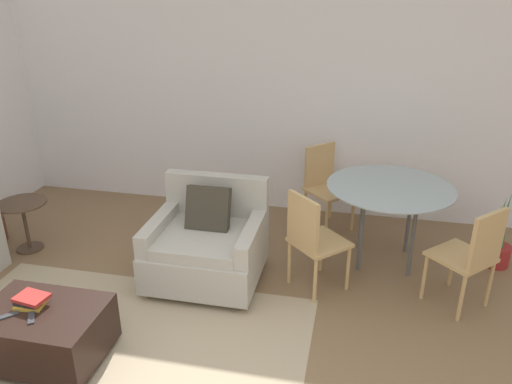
{
  "coord_description": "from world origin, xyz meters",
  "views": [
    {
      "loc": [
        0.84,
        -1.81,
        2.49
      ],
      "look_at": [
        -0.03,
        2.18,
        0.75
      ],
      "focal_mm": 35.0,
      "sensor_mm": 36.0,
      "label": 1
    }
  ],
  "objects_px": {
    "dining_table": "(389,195)",
    "ottoman": "(44,332)",
    "armchair": "(207,244)",
    "potted_plant_small": "(498,246)",
    "side_table": "(24,216)",
    "tv_remote_primary": "(31,318)",
    "book_stack": "(31,301)",
    "dining_chair_near_left": "(312,236)",
    "dining_chair_far_left": "(325,181)",
    "tv_remote_secondary": "(7,316)",
    "dining_chair_near_right": "(472,252)"
  },
  "relations": [
    {
      "from": "tv_remote_primary",
      "to": "potted_plant_small",
      "type": "relative_size",
      "value": 0.18
    },
    {
      "from": "book_stack",
      "to": "ottoman",
      "type": "bearing_deg",
      "value": -22.88
    },
    {
      "from": "tv_remote_secondary",
      "to": "dining_table",
      "type": "distance_m",
      "value": 3.23
    },
    {
      "from": "side_table",
      "to": "dining_chair_near_left",
      "type": "distance_m",
      "value": 2.83
    },
    {
      "from": "ottoman",
      "to": "dining_table",
      "type": "xyz_separation_m",
      "value": [
        2.36,
        1.88,
        0.47
      ]
    },
    {
      "from": "armchair",
      "to": "dining_table",
      "type": "xyz_separation_m",
      "value": [
        1.55,
        0.63,
        0.35
      ]
    },
    {
      "from": "tv_remote_primary",
      "to": "dining_chair_far_left",
      "type": "xyz_separation_m",
      "value": [
        1.73,
        2.6,
        0.11
      ]
    },
    {
      "from": "ottoman",
      "to": "dining_chair_far_left",
      "type": "bearing_deg",
      "value": 55.52
    },
    {
      "from": "side_table",
      "to": "dining_chair_far_left",
      "type": "distance_m",
      "value": 3.05
    },
    {
      "from": "tv_remote_secondary",
      "to": "dining_chair_near_right",
      "type": "bearing_deg",
      "value": 23.23
    },
    {
      "from": "tv_remote_primary",
      "to": "dining_chair_near_right",
      "type": "xyz_separation_m",
      "value": [
        2.99,
        1.34,
        0.11
      ]
    },
    {
      "from": "side_table",
      "to": "dining_table",
      "type": "xyz_separation_m",
      "value": [
        3.46,
        0.52,
        0.33
      ]
    },
    {
      "from": "ottoman",
      "to": "dining_chair_near_right",
      "type": "height_order",
      "value": "dining_chair_near_right"
    },
    {
      "from": "side_table",
      "to": "dining_chair_far_left",
      "type": "height_order",
      "value": "dining_chair_far_left"
    },
    {
      "from": "tv_remote_secondary",
      "to": "dining_chair_far_left",
      "type": "height_order",
      "value": "dining_chair_far_left"
    },
    {
      "from": "armchair",
      "to": "dining_chair_near_left",
      "type": "bearing_deg",
      "value": -0.01
    },
    {
      "from": "book_stack",
      "to": "dining_table",
      "type": "height_order",
      "value": "dining_table"
    },
    {
      "from": "tv_remote_primary",
      "to": "dining_table",
      "type": "bearing_deg",
      "value": 39.89
    },
    {
      "from": "tv_remote_primary",
      "to": "potted_plant_small",
      "type": "height_order",
      "value": "potted_plant_small"
    },
    {
      "from": "tv_remote_secondary",
      "to": "dining_chair_near_left",
      "type": "distance_m",
      "value": 2.34
    },
    {
      "from": "book_stack",
      "to": "dining_table",
      "type": "bearing_deg",
      "value": 37.02
    },
    {
      "from": "potted_plant_small",
      "to": "tv_remote_secondary",
      "type": "bearing_deg",
      "value": -149.06
    },
    {
      "from": "armchair",
      "to": "potted_plant_small",
      "type": "relative_size",
      "value": 1.3
    },
    {
      "from": "dining_chair_near_left",
      "to": "dining_chair_far_left",
      "type": "distance_m",
      "value": 1.26
    },
    {
      "from": "tv_remote_secondary",
      "to": "side_table",
      "type": "height_order",
      "value": "side_table"
    },
    {
      "from": "tv_remote_primary",
      "to": "dining_table",
      "type": "distance_m",
      "value": 3.09
    },
    {
      "from": "book_stack",
      "to": "side_table",
      "type": "relative_size",
      "value": 0.47
    },
    {
      "from": "ottoman",
      "to": "potted_plant_small",
      "type": "height_order",
      "value": "potted_plant_small"
    },
    {
      "from": "book_stack",
      "to": "dining_chair_far_left",
      "type": "xyz_separation_m",
      "value": [
        1.81,
        2.48,
        0.08
      ]
    },
    {
      "from": "armchair",
      "to": "dining_table",
      "type": "relative_size",
      "value": 0.83
    },
    {
      "from": "tv_remote_secondary",
      "to": "potted_plant_small",
      "type": "distance_m",
      "value": 4.17
    },
    {
      "from": "dining_chair_near_left",
      "to": "dining_chair_near_right",
      "type": "distance_m",
      "value": 1.26
    },
    {
      "from": "dining_chair_far_left",
      "to": "tv_remote_secondary",
      "type": "bearing_deg",
      "value": -125.95
    },
    {
      "from": "book_stack",
      "to": "dining_table",
      "type": "xyz_separation_m",
      "value": [
        2.45,
        1.84,
        0.25
      ]
    },
    {
      "from": "dining_chair_near_left",
      "to": "potted_plant_small",
      "type": "distance_m",
      "value": 1.87
    },
    {
      "from": "armchair",
      "to": "tv_remote_primary",
      "type": "distance_m",
      "value": 1.57
    },
    {
      "from": "armchair",
      "to": "dining_table",
      "type": "height_order",
      "value": "armchair"
    },
    {
      "from": "dining_table",
      "to": "dining_chair_far_left",
      "type": "distance_m",
      "value": 0.91
    },
    {
      "from": "dining_table",
      "to": "ottoman",
      "type": "bearing_deg",
      "value": -141.4
    },
    {
      "from": "dining_chair_far_left",
      "to": "dining_table",
      "type": "bearing_deg",
      "value": -45.0
    },
    {
      "from": "ottoman",
      "to": "tv_remote_primary",
      "type": "bearing_deg",
      "value": -91.47
    },
    {
      "from": "tv_remote_primary",
      "to": "side_table",
      "type": "height_order",
      "value": "side_table"
    },
    {
      "from": "tv_remote_secondary",
      "to": "dining_chair_near_right",
      "type": "xyz_separation_m",
      "value": [
        3.16,
        1.36,
        0.11
      ]
    },
    {
      "from": "armchair",
      "to": "dining_chair_near_right",
      "type": "bearing_deg",
      "value": -0.0
    },
    {
      "from": "armchair",
      "to": "dining_chair_near_right",
      "type": "distance_m",
      "value": 2.19
    },
    {
      "from": "armchair",
      "to": "book_stack",
      "type": "relative_size",
      "value": 4.01
    },
    {
      "from": "tv_remote_primary",
      "to": "tv_remote_secondary",
      "type": "height_order",
      "value": "same"
    },
    {
      "from": "tv_remote_secondary",
      "to": "ottoman",
      "type": "bearing_deg",
      "value": 31.7
    },
    {
      "from": "side_table",
      "to": "dining_table",
      "type": "relative_size",
      "value": 0.44
    },
    {
      "from": "potted_plant_small",
      "to": "dining_chair_near_left",
      "type": "bearing_deg",
      "value": -154.9
    }
  ]
}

